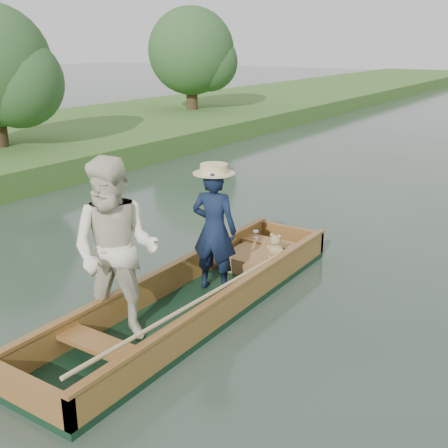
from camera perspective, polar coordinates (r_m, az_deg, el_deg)
The scene contains 3 objects.
ground at distance 6.97m, azimuth -2.76°, elevation -8.74°, with size 120.00×120.00×0.00m, color #283D30.
trees_far at distance 13.20m, azimuth 6.87°, elevation 15.22°, with size 21.83×12.78×4.40m.
punt at distance 6.47m, azimuth -5.75°, elevation -3.91°, with size 1.39×5.00×2.06m.
Camera 1 is at (3.71, -4.99, 3.15)m, focal length 45.00 mm.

